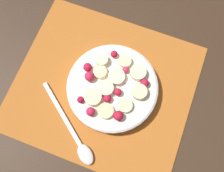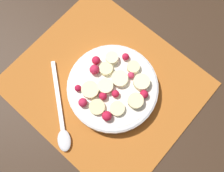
{
  "view_description": "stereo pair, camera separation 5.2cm",
  "coord_description": "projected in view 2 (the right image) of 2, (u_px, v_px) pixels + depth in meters",
  "views": [
    {
      "loc": [
        -0.07,
        0.14,
        0.54
      ],
      "look_at": [
        -0.02,
        0.0,
        0.04
      ],
      "focal_mm": 40.0,
      "sensor_mm": 36.0,
      "label": 1
    },
    {
      "loc": [
        -0.12,
        0.11,
        0.54
      ],
      "look_at": [
        -0.02,
        0.0,
        0.04
      ],
      "focal_mm": 40.0,
      "sensor_mm": 36.0,
      "label": 2
    }
  ],
  "objects": [
    {
      "name": "ground_plane",
      "position": [
        106.0,
        84.0,
        0.56
      ],
      "size": [
        3.0,
        3.0,
        0.0
      ],
      "primitive_type": "plane",
      "color": "#382619"
    },
    {
      "name": "spoon",
      "position": [
        62.0,
        123.0,
        0.53
      ],
      "size": [
        0.17,
        0.14,
        0.01
      ],
      "rotation": [
        0.0,
        0.0,
        2.49
      ],
      "color": "silver",
      "rests_on": "placemat"
    },
    {
      "name": "fruit_bowl",
      "position": [
        112.0,
        88.0,
        0.53
      ],
      "size": [
        0.2,
        0.2,
        0.05
      ],
      "color": "white",
      "rests_on": "placemat"
    },
    {
      "name": "placemat",
      "position": [
        105.0,
        84.0,
        0.56
      ],
      "size": [
        0.39,
        0.35,
        0.01
      ],
      "color": "#B26023",
      "rests_on": "ground_plane"
    }
  ]
}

